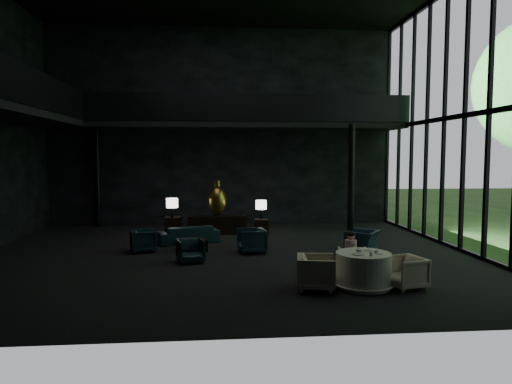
{
  "coord_description": "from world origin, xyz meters",
  "views": [
    {
      "loc": [
        -0.25,
        -12.84,
        2.83
      ],
      "look_at": [
        0.89,
        0.5,
        1.76
      ],
      "focal_mm": 32.0,
      "sensor_mm": 36.0,
      "label": 1
    }
  ],
  "objects": [
    {
      "name": "floor",
      "position": [
        0.0,
        0.0,
        0.0
      ],
      "size": [
        14.0,
        12.0,
        0.02
      ],
      "primitive_type": "cube",
      "color": "black",
      "rests_on": "ground"
    },
    {
      "name": "wall_back",
      "position": [
        0.0,
        6.0,
        4.0
      ],
      "size": [
        14.0,
        0.04,
        8.0
      ],
      "primitive_type": "cube",
      "color": "black",
      "rests_on": "ground"
    },
    {
      "name": "wall_front",
      "position": [
        0.0,
        -6.0,
        4.0
      ],
      "size": [
        14.0,
        0.04,
        8.0
      ],
      "primitive_type": "cube",
      "color": "black",
      "rests_on": "ground"
    },
    {
      "name": "curtain_wall",
      "position": [
        6.95,
        0.0,
        4.0
      ],
      "size": [
        0.2,
        12.0,
        8.0
      ],
      "primitive_type": null,
      "color": "black",
      "rests_on": "ground"
    },
    {
      "name": "mezzanine_left",
      "position": [
        -6.0,
        0.0,
        4.0
      ],
      "size": [
        2.0,
        12.0,
        0.25
      ],
      "primitive_type": "cube",
      "color": "black",
      "rests_on": "wall_left"
    },
    {
      "name": "mezzanine_back",
      "position": [
        1.0,
        5.0,
        4.0
      ],
      "size": [
        12.0,
        2.0,
        0.25
      ],
      "primitive_type": "cube",
      "color": "black",
      "rests_on": "wall_back"
    },
    {
      "name": "railing_left",
      "position": [
        -5.0,
        0.0,
        4.6
      ],
      "size": [
        0.06,
        12.0,
        1.0
      ],
      "primitive_type": "cube",
      "color": "black",
      "rests_on": "mezzanine_left"
    },
    {
      "name": "railing_back",
      "position": [
        1.0,
        4.0,
        4.6
      ],
      "size": [
        12.0,
        0.06,
        1.0
      ],
      "primitive_type": "cube",
      "color": "black",
      "rests_on": "mezzanine_back"
    },
    {
      "name": "column_nw",
      "position": [
        -5.0,
        5.7,
        2.0
      ],
      "size": [
        0.24,
        0.24,
        4.0
      ],
      "primitive_type": "cylinder",
      "color": "black",
      "rests_on": "floor"
    },
    {
      "name": "column_ne",
      "position": [
        4.8,
        4.0,
        2.0
      ],
      "size": [
        0.24,
        0.24,
        4.0
      ],
      "primitive_type": "cylinder",
      "color": "black",
      "rests_on": "floor"
    },
    {
      "name": "console",
      "position": [
        -0.26,
        3.56,
        0.33
      ],
      "size": [
        2.1,
        0.48,
        0.67
      ],
      "primitive_type": "cube",
      "color": "black",
      "rests_on": "floor"
    },
    {
      "name": "bronze_urn",
      "position": [
        -0.26,
        3.66,
        1.21
      ],
      "size": [
        0.68,
        0.68,
        1.26
      ],
      "color": "olive",
      "rests_on": "console"
    },
    {
      "name": "side_table_left",
      "position": [
        -1.86,
        3.72,
        0.31
      ],
      "size": [
        0.56,
        0.56,
        0.62
      ],
      "primitive_type": "cube",
      "color": "black",
      "rests_on": "floor"
    },
    {
      "name": "table_lamp_left",
      "position": [
        -1.86,
        3.52,
        1.12
      ],
      "size": [
        0.42,
        0.42,
        0.7
      ],
      "color": "black",
      "rests_on": "side_table_left"
    },
    {
      "name": "side_table_right",
      "position": [
        1.34,
        3.52,
        0.27
      ],
      "size": [
        0.48,
        0.48,
        0.53
      ],
      "primitive_type": "cube",
      "color": "black",
      "rests_on": "floor"
    },
    {
      "name": "table_lamp_right",
      "position": [
        1.34,
        3.6,
        1.01
      ],
      "size": [
        0.4,
        0.4,
        0.67
      ],
      "color": "black",
      "rests_on": "side_table_right"
    },
    {
      "name": "sofa",
      "position": [
        -1.2,
        1.94,
        0.36
      ],
      "size": [
        1.89,
        1.09,
        0.71
      ],
      "primitive_type": "imported",
      "rotation": [
        0.0,
        0.0,
        3.47
      ],
      "color": "black",
      "rests_on": "floor"
    },
    {
      "name": "lounge_armchair_west",
      "position": [
        -2.43,
        0.68,
        0.33
      ],
      "size": [
        0.76,
        0.79,
        0.67
      ],
      "primitive_type": "imported",
      "rotation": [
        0.0,
        0.0,
        1.85
      ],
      "color": "black",
      "rests_on": "floor"
    },
    {
      "name": "lounge_armchair_east",
      "position": [
        0.74,
        0.27,
        0.39
      ],
      "size": [
        0.81,
        0.85,
        0.78
      ],
      "primitive_type": "imported",
      "rotation": [
        0.0,
        0.0,
        -1.43
      ],
      "color": "black",
      "rests_on": "floor"
    },
    {
      "name": "lounge_armchair_south",
      "position": [
        -0.97,
        -0.8,
        0.3
      ],
      "size": [
        0.71,
        0.69,
        0.6
      ],
      "primitive_type": "imported",
      "rotation": [
        0.0,
        0.0,
        0.27
      ],
      "color": "black",
      "rests_on": "floor"
    },
    {
      "name": "window_armchair",
      "position": [
        4.03,
        0.23,
        0.37
      ],
      "size": [
        0.94,
        1.0,
        0.74
      ],
      "primitive_type": "imported",
      "rotation": [
        0.0,
        0.0,
        -2.2
      ],
      "color": "#162F37",
      "rests_on": "floor"
    },
    {
      "name": "coffee_table",
      "position": [
        -1.01,
        0.76,
        0.18
      ],
      "size": [
        0.95,
        0.95,
        0.35
      ],
      "primitive_type": "cube",
      "rotation": [
        0.0,
        0.0,
        0.22
      ],
      "color": "black",
      "rests_on": "floor"
    },
    {
      "name": "dining_table",
      "position": [
        2.87,
        -3.42,
        0.33
      ],
      "size": [
        1.34,
        1.34,
        0.75
      ],
      "color": "white",
      "rests_on": "floor"
    },
    {
      "name": "dining_chair_north",
      "position": [
        2.97,
        -2.42,
        0.32
      ],
      "size": [
        0.68,
        0.64,
        0.63
      ],
      "primitive_type": "imported",
      "rotation": [
        0.0,
        0.0,
        3.03
      ],
      "color": "#C8B989",
      "rests_on": "floor"
    },
    {
      "name": "dining_chair_east",
      "position": [
        3.75,
        -3.56,
        0.36
      ],
      "size": [
        0.81,
        0.84,
        0.72
      ],
      "primitive_type": "imported",
      "rotation": [
        0.0,
        0.0,
        -1.31
      ],
      "color": "beige",
      "rests_on": "floor"
    },
    {
      "name": "dining_chair_west",
      "position": [
        1.82,
        -3.49,
        0.41
      ],
      "size": [
        0.88,
        0.92,
        0.83
      ],
      "primitive_type": "imported",
      "rotation": [
        0.0,
        0.0,
        1.39
      ],
      "color": "beige",
      "rests_on": "floor"
    },
    {
      "name": "child",
      "position": [
        2.88,
        -2.44,
        0.75
      ],
      "size": [
        0.28,
        0.28,
        0.6
      ],
      "rotation": [
        0.0,
        0.0,
        3.14
      ],
      "color": "#EF93C8",
      "rests_on": "dining_chair_north"
    },
    {
      "name": "plate_a",
      "position": [
        2.69,
        -3.6,
        0.76
      ],
      "size": [
        0.29,
        0.29,
        0.02
      ],
      "primitive_type": "cylinder",
      "rotation": [
        0.0,
        0.0,
        0.1
      ],
      "color": "white",
      "rests_on": "dining_table"
    },
    {
      "name": "plate_b",
      "position": [
        3.05,
        -3.22,
        0.76
      ],
      "size": [
        0.25,
        0.25,
        0.01
      ],
      "primitive_type": "cylinder",
      "rotation": [
        0.0,
        0.0,
        -0.28
      ],
      "color": "white",
      "rests_on": "dining_table"
    },
    {
      "name": "saucer",
      "position": [
        3.16,
        -3.59,
        0.76
      ],
      "size": [
        0.16,
        0.16,
        0.01
      ],
      "primitive_type": "cylinder",
      "rotation": [
        0.0,
        0.0,
        0.06
      ],
      "color": "white",
      "rests_on": "dining_table"
    },
    {
      "name": "coffee_cup",
      "position": [
        3.12,
        -3.49,
        0.79
      ],
      "size": [
        0.1,
        0.1,
        0.07
      ],
      "primitive_type": "cylinder",
      "rotation": [
        0.0,
        0.0,
        0.15
      ],
      "color": "white",
      "rests_on": "saucer"
    },
    {
      "name": "cereal_bowl",
      "position": [
        2.82,
        -3.27,
        0.79
      ],
      "size": [
        0.15,
        0.15,
        0.07
      ],
      "primitive_type": "ellipsoid",
      "color": "white",
      "rests_on": "dining_table"
    },
    {
      "name": "cream_pot",
      "position": [
        2.92,
        -3.75,
        0.79
      ],
      "size": [
        0.08,
        0.08,
        0.08
      ],
      "primitive_type": "cylinder",
      "rotation": [
        0.0,
        0.0,
        -0.27
      ],
      "color": "#99999E",
      "rests_on": "dining_table"
    }
  ]
}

